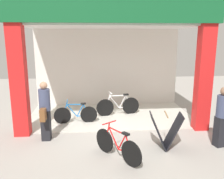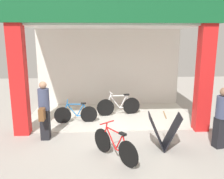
{
  "view_description": "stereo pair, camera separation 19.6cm",
  "coord_description": "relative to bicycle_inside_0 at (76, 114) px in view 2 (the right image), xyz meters",
  "views": [
    {
      "loc": [
        -0.63,
        -6.82,
        2.84
      ],
      "look_at": [
        0.0,
        0.76,
        1.15
      ],
      "focal_mm": 38.28,
      "sensor_mm": 36.0,
      "label": 1
    },
    {
      "loc": [
        -0.44,
        -6.84,
        2.84
      ],
      "look_at": [
        0.0,
        0.76,
        1.15
      ],
      "focal_mm": 38.28,
      "sensor_mm": 36.0,
      "label": 2
    }
  ],
  "objects": [
    {
      "name": "bicycle_inside_1",
      "position": [
        1.5,
        0.72,
        0.04
      ],
      "size": [
        1.6,
        0.45,
        0.89
      ],
      "color": "black",
      "rests_on": "ground"
    },
    {
      "name": "shop_facade",
      "position": [
        1.2,
        0.73,
        1.85
      ],
      "size": [
        6.05,
        3.36,
        4.06
      ],
      "color": "beige",
      "rests_on": "ground"
    },
    {
      "name": "bicycle_parked_0",
      "position": [
        1.13,
        -2.48,
        0.02
      ],
      "size": [
        0.95,
        1.25,
        0.84
      ],
      "color": "black",
      "rests_on": "ground"
    },
    {
      "name": "ground_plane",
      "position": [
        1.2,
        -0.82,
        -0.31
      ],
      "size": [
        19.7,
        19.7,
        0.0
      ],
      "primitive_type": "plane",
      "color": "#9E9991",
      "rests_on": "ground"
    },
    {
      "name": "bicycle_inside_0",
      "position": [
        0.0,
        0.0,
        0.0
      ],
      "size": [
        1.43,
        0.39,
        0.79
      ],
      "color": "black",
      "rests_on": "ground"
    },
    {
      "name": "sandwich_board_sign",
      "position": [
        2.43,
        -2.0,
        0.15
      ],
      "size": [
        0.9,
        0.67,
        0.93
      ],
      "color": "black",
      "rests_on": "ground"
    },
    {
      "name": "pedestrian_1",
      "position": [
        3.92,
        -2.02,
        0.52
      ],
      "size": [
        0.56,
        0.41,
        1.6
      ],
      "color": "black",
      "rests_on": "ground"
    },
    {
      "name": "pedestrian_3",
      "position": [
        -0.74,
        -1.25,
        0.53
      ],
      "size": [
        0.31,
        0.56,
        1.66
      ],
      "color": "black",
      "rests_on": "ground"
    }
  ]
}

